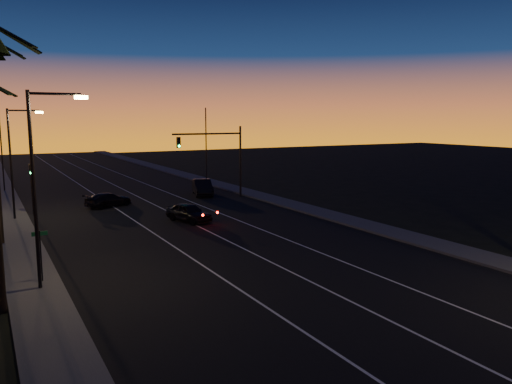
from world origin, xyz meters
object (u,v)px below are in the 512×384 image
signal_mast (219,149)px  cross_car (109,200)px  right_car (202,187)px  lead_car (189,212)px

signal_mast → cross_car: 11.27m
right_car → cross_car: 10.10m
signal_mast → right_car: 4.86m
right_car → signal_mast: bearing=-77.9°
signal_mast → right_car: bearing=102.1°
lead_car → cross_car: bearing=112.3°
signal_mast → right_car: signal_mast is taller
signal_mast → cross_car: bearing=176.6°
signal_mast → lead_car: bearing=-126.6°
signal_mast → cross_car: (-10.46, 0.62, -4.15)m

